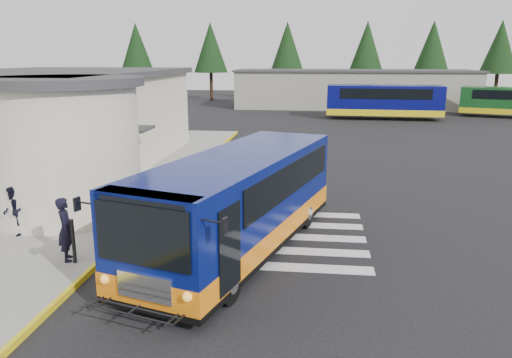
# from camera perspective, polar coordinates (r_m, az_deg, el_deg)

# --- Properties ---
(ground) EXTENTS (140.00, 140.00, 0.00)m
(ground) POSITION_cam_1_polar(r_m,az_deg,el_deg) (17.00, 0.34, -5.53)
(ground) COLOR black
(ground) RESTS_ON ground
(sidewalk) EXTENTS (10.00, 34.00, 0.15)m
(sidewalk) POSITION_cam_1_polar(r_m,az_deg,el_deg) (23.35, -21.00, -0.89)
(sidewalk) COLOR gray
(sidewalk) RESTS_ON ground
(curb_strip) EXTENTS (0.12, 34.00, 0.16)m
(curb_strip) POSITION_cam_1_polar(r_m,az_deg,el_deg) (21.51, -9.23, -1.33)
(curb_strip) COLOR yellow
(curb_strip) RESTS_ON ground
(station_building) EXTENTS (12.70, 18.70, 4.80)m
(station_building) POSITION_cam_1_polar(r_m,az_deg,el_deg) (26.29, -22.14, 6.11)
(station_building) COLOR beige
(station_building) RESTS_ON ground
(crosswalk) EXTENTS (8.00, 5.35, 0.01)m
(crosswalk) POSITION_cam_1_polar(r_m,az_deg,el_deg) (16.32, -1.73, -6.36)
(crosswalk) COLOR silver
(crosswalk) RESTS_ON ground
(depot_building) EXTENTS (26.40, 8.40, 4.20)m
(depot_building) POSITION_cam_1_polar(r_m,az_deg,el_deg) (58.20, 11.07, 10.09)
(depot_building) COLOR gray
(depot_building) RESTS_ON ground
(tree_line) EXTENTS (58.40, 4.40, 10.00)m
(tree_line) POSITION_cam_1_polar(r_m,az_deg,el_deg) (66.11, 11.02, 14.56)
(tree_line) COLOR black
(tree_line) RESTS_ON ground
(transit_bus) EXTENTS (5.73, 10.49, 2.88)m
(transit_bus) POSITION_cam_1_polar(r_m,az_deg,el_deg) (14.64, -1.93, -3.09)
(transit_bus) COLOR navy
(transit_bus) RESTS_ON ground
(pedestrian_a) EXTENTS (0.67, 0.77, 1.79)m
(pedestrian_a) POSITION_cam_1_polar(r_m,az_deg,el_deg) (14.65, -20.92, -5.38)
(pedestrian_a) COLOR black
(pedestrian_a) RESTS_ON sidewalk
(pedestrian_b) EXTENTS (0.96, 0.97, 1.58)m
(pedestrian_b) POSITION_cam_1_polar(r_m,az_deg,el_deg) (17.37, -25.94, -3.29)
(pedestrian_b) COLOR black
(pedestrian_b) RESTS_ON sidewalk
(bollard) EXTENTS (0.10, 0.10, 1.24)m
(bollard) POSITION_cam_1_polar(r_m,az_deg,el_deg) (14.48, -20.15, -6.68)
(bollard) COLOR black
(bollard) RESTS_ON sidewalk
(far_bus_a) EXTENTS (10.49, 3.48, 2.67)m
(far_bus_a) POSITION_cam_1_polar(r_m,az_deg,el_deg) (47.84, 14.43, 8.71)
(far_bus_a) COLOR #070955
(far_bus_a) RESTS_ON ground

